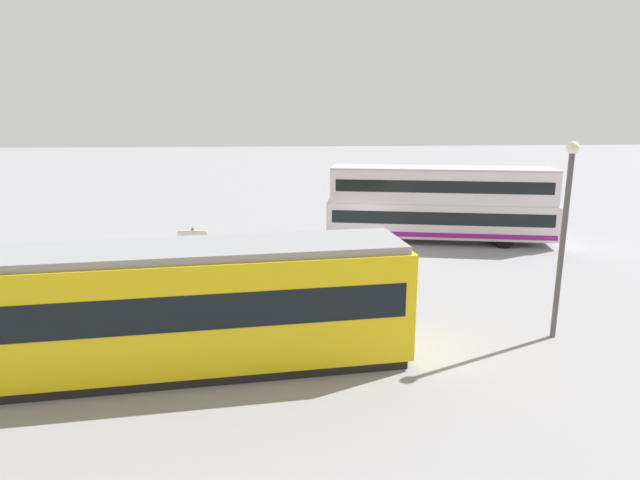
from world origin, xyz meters
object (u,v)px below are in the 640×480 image
Objects in this scene: tram_yellow at (128,309)px; pedestrian_near_railing at (243,283)px; info_sign at (194,249)px; double_decker_bus at (439,204)px; street_lamp at (565,224)px.

pedestrian_near_railing is at bearing -122.48° from tram_yellow.
double_decker_bus is at bearing -146.59° from info_sign.
street_lamp is (-11.37, 4.82, 1.73)m from info_sign.
tram_yellow is at bearing 48.17° from double_decker_bus.
info_sign is (11.46, 7.56, -0.22)m from double_decker_bus.
double_decker_bus is 13.53m from pedestrian_near_railing.
street_lamp is (0.09, 12.38, 1.51)m from double_decker_bus.
info_sign is at bearing 33.41° from double_decker_bus.
tram_yellow is 4.98m from pedestrian_near_railing.
tram_yellow is (12.23, 13.66, -0.24)m from double_decker_bus.
street_lamp reaches higher than tram_yellow.
tram_yellow is at bearing 82.86° from info_sign.
double_decker_bus is 12.47m from street_lamp.
street_lamp reaches higher than info_sign.
tram_yellow is at bearing 57.52° from pedestrian_near_railing.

